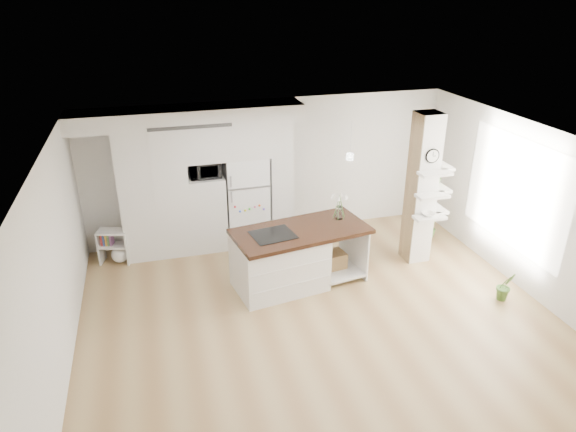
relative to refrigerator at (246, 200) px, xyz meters
name	(u,v)px	position (x,y,z in m)	size (l,w,h in m)	color
floor	(317,313)	(0.53, -2.68, -0.88)	(7.00, 6.00, 0.01)	tan
room	(320,202)	(0.53, -2.68, 0.98)	(7.04, 6.04, 2.72)	white
cabinet_wall	(195,173)	(-0.92, -0.01, 0.63)	(4.00, 0.71, 2.70)	silver
refrigerator	(246,200)	(0.00, 0.00, 0.00)	(0.78, 0.69, 1.75)	white
column	(428,190)	(2.90, -1.55, 0.48)	(0.69, 0.90, 2.70)	silver
window	(515,193)	(4.00, -2.38, 0.62)	(2.40, 2.40, 0.00)	white
pendant_light	(426,170)	(2.23, -2.53, 1.24)	(0.12, 0.12, 0.10)	white
kitchen_island	(287,258)	(0.30, -1.78, -0.36)	(2.33, 1.38, 1.56)	silver
bookshelf	(116,248)	(-2.44, -0.19, -0.59)	(0.60, 0.44, 0.63)	silver
floor_plant_a	(505,286)	(3.52, -3.12, -0.63)	(0.27, 0.22, 0.50)	#4C7C31
floor_plant_b	(430,227)	(3.52, -0.79, -0.66)	(0.24, 0.24, 0.43)	#4C7C31
microwave	(205,169)	(-0.75, -0.06, 0.69)	(0.54, 0.37, 0.30)	#2D2D2D
shelf_plant	(437,176)	(3.15, -1.38, 0.65)	(0.27, 0.23, 0.30)	#4C7C31
decor_bowl	(428,214)	(2.82, -1.78, 0.13)	(0.22, 0.22, 0.05)	white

